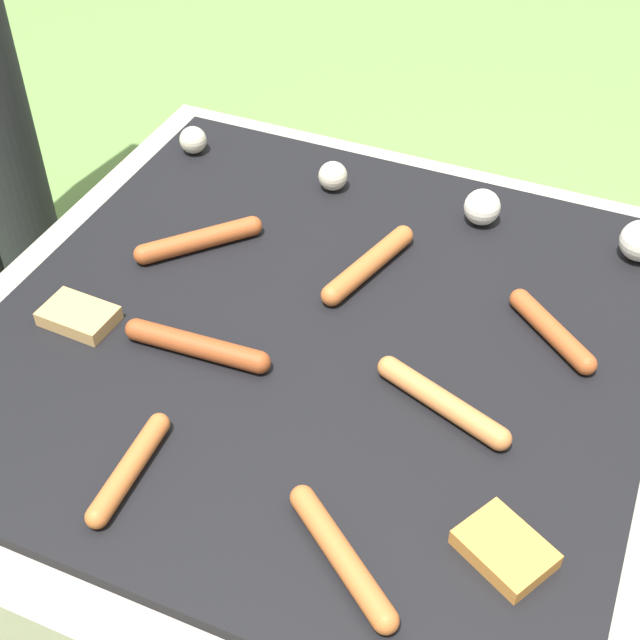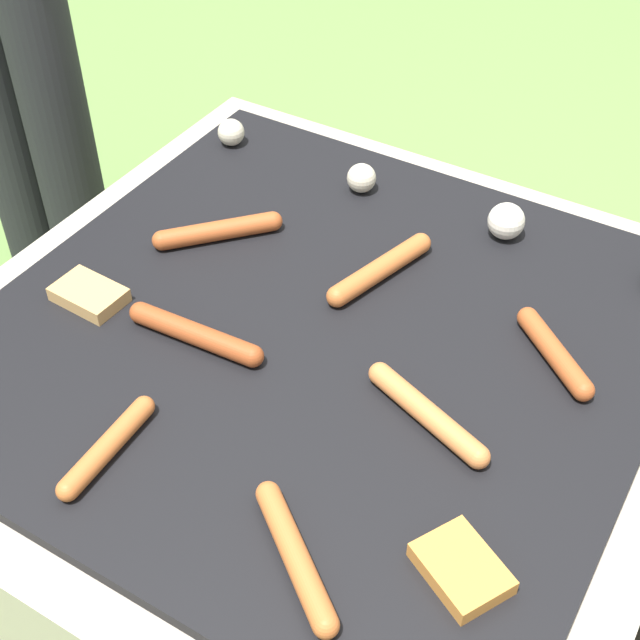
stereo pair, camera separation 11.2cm
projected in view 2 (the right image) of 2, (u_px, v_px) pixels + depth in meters
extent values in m
plane|color=#608442|center=(320.00, 532.00, 1.44)|extent=(14.00, 14.00, 0.00)
cube|color=#A89E8C|center=(320.00, 448.00, 1.29)|extent=(0.94, 0.94, 0.43)
cube|color=black|center=(320.00, 337.00, 1.14)|extent=(0.82, 0.82, 0.02)
cylinder|color=black|center=(52.00, 99.00, 1.63)|extent=(0.12, 0.12, 0.84)
cylinder|color=#A34C23|center=(218.00, 231.00, 1.27)|extent=(0.13, 0.14, 0.03)
sphere|color=#A34C23|center=(162.00, 240.00, 1.25)|extent=(0.03, 0.03, 0.03)
sphere|color=#A34C23|center=(273.00, 221.00, 1.29)|extent=(0.03, 0.03, 0.03)
cylinder|color=#B7602D|center=(380.00, 269.00, 1.21)|extent=(0.07, 0.17, 0.03)
sphere|color=#B7602D|center=(421.00, 243.00, 1.25)|extent=(0.03, 0.03, 0.03)
sphere|color=#B7602D|center=(337.00, 296.00, 1.16)|extent=(0.03, 0.03, 0.03)
cylinder|color=#93421E|center=(195.00, 334.00, 1.11)|extent=(0.17, 0.04, 0.03)
sphere|color=#93421E|center=(140.00, 313.00, 1.14)|extent=(0.03, 0.03, 0.03)
sphere|color=#93421E|center=(253.00, 356.00, 1.08)|extent=(0.03, 0.03, 0.03)
cylinder|color=#B7602D|center=(295.00, 555.00, 0.88)|extent=(0.14, 0.12, 0.03)
sphere|color=#B7602D|center=(326.00, 625.00, 0.82)|extent=(0.03, 0.03, 0.03)
sphere|color=#B7602D|center=(268.00, 494.00, 0.93)|extent=(0.03, 0.03, 0.03)
cylinder|color=#A34C23|center=(554.00, 352.00, 1.09)|extent=(0.12, 0.11, 0.03)
sphere|color=#A34C23|center=(583.00, 390.00, 1.04)|extent=(0.03, 0.03, 0.03)
sphere|color=#A34C23|center=(528.00, 318.00, 1.14)|extent=(0.03, 0.03, 0.03)
cylinder|color=#B7602D|center=(107.00, 446.00, 0.98)|extent=(0.03, 0.13, 0.03)
sphere|color=#B7602D|center=(67.00, 490.00, 0.94)|extent=(0.03, 0.03, 0.03)
sphere|color=#B7602D|center=(144.00, 407.00, 1.03)|extent=(0.03, 0.03, 0.03)
cylinder|color=#C6753D|center=(427.00, 413.00, 1.02)|extent=(0.16, 0.08, 0.03)
sphere|color=#C6753D|center=(478.00, 457.00, 0.97)|extent=(0.03, 0.03, 0.03)
sphere|color=#C6753D|center=(380.00, 374.00, 1.06)|extent=(0.03, 0.03, 0.03)
cube|color=tan|center=(89.00, 295.00, 1.17)|extent=(0.10, 0.07, 0.02)
cube|color=#D18438|center=(461.00, 569.00, 0.87)|extent=(0.11, 0.10, 0.02)
sphere|color=beige|center=(231.00, 132.00, 1.45)|extent=(0.04, 0.04, 0.04)
sphere|color=beige|center=(361.00, 178.00, 1.35)|extent=(0.04, 0.04, 0.04)
sphere|color=silver|center=(506.00, 221.00, 1.27)|extent=(0.05, 0.05, 0.05)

